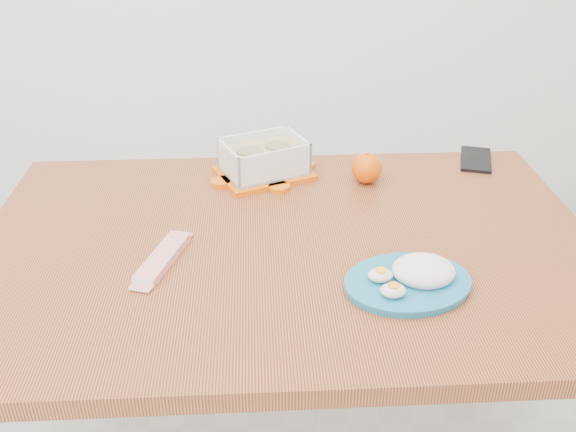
{
  "coord_description": "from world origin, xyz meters",
  "views": [
    {
      "loc": [
        0.18,
        -0.94,
        1.46
      ],
      "look_at": [
        0.21,
        0.21,
        0.81
      ],
      "focal_mm": 40.0,
      "sensor_mm": 36.0,
      "label": 1
    }
  ],
  "objects_px": {
    "dining_table": "(288,276)",
    "smartphone": "(476,159)",
    "food_container": "(264,159)",
    "orange_fruit": "(367,168)",
    "rice_plate": "(413,277)"
  },
  "relations": [
    {
      "from": "food_container",
      "to": "smartphone",
      "type": "distance_m",
      "value": 0.57
    },
    {
      "from": "rice_plate",
      "to": "smartphone",
      "type": "distance_m",
      "value": 0.62
    },
    {
      "from": "dining_table",
      "to": "orange_fruit",
      "type": "height_order",
      "value": "orange_fruit"
    },
    {
      "from": "food_container",
      "to": "smartphone",
      "type": "height_order",
      "value": "food_container"
    },
    {
      "from": "food_container",
      "to": "orange_fruit",
      "type": "relative_size",
      "value": 3.61
    },
    {
      "from": "rice_plate",
      "to": "smartphone",
      "type": "height_order",
      "value": "rice_plate"
    },
    {
      "from": "orange_fruit",
      "to": "smartphone",
      "type": "bearing_deg",
      "value": 20.56
    },
    {
      "from": "food_container",
      "to": "orange_fruit",
      "type": "xyz_separation_m",
      "value": [
        0.25,
        -0.04,
        -0.01
      ]
    },
    {
      "from": "dining_table",
      "to": "orange_fruit",
      "type": "xyz_separation_m",
      "value": [
        0.2,
        0.27,
        0.13
      ]
    },
    {
      "from": "dining_table",
      "to": "food_container",
      "type": "relative_size",
      "value": 4.89
    },
    {
      "from": "food_container",
      "to": "smartphone",
      "type": "relative_size",
      "value": 1.77
    },
    {
      "from": "food_container",
      "to": "dining_table",
      "type": "bearing_deg",
      "value": -105.08
    },
    {
      "from": "dining_table",
      "to": "smartphone",
      "type": "distance_m",
      "value": 0.65
    },
    {
      "from": "dining_table",
      "to": "rice_plate",
      "type": "xyz_separation_m",
      "value": [
        0.23,
        -0.17,
        0.11
      ]
    },
    {
      "from": "orange_fruit",
      "to": "dining_table",
      "type": "bearing_deg",
      "value": -126.47
    }
  ]
}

